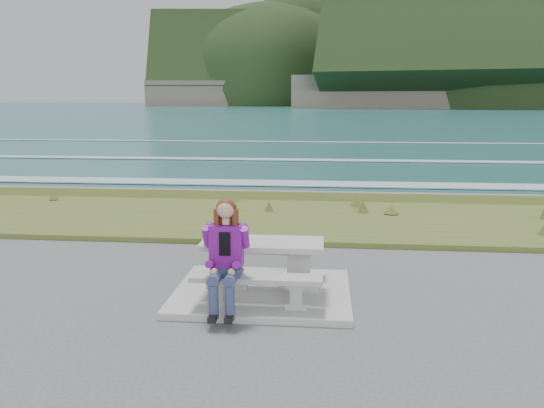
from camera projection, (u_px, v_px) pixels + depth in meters
name	position (u px, v px, depth m)	size (l,w,h in m)	color
concrete_slab	(263.00, 292.00, 7.96)	(2.60, 2.10, 0.10)	gray
picnic_table	(262.00, 252.00, 7.84)	(1.80, 0.75, 0.75)	gray
bench_landward	(256.00, 283.00, 7.20)	(1.80, 0.35, 0.45)	gray
bench_seaward	(268.00, 254.00, 8.57)	(1.80, 0.35, 0.45)	gray
grass_verge	(287.00, 221.00, 12.86)	(160.00, 4.50, 0.22)	#3B5821
shore_drop	(294.00, 199.00, 15.69)	(160.00, 0.80, 2.20)	#66594C
ocean	(310.00, 176.00, 32.81)	(1600.00, 1600.00, 0.09)	#225A60
seated_woman	(225.00, 271.00, 7.06)	(0.45, 0.78, 1.51)	navy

